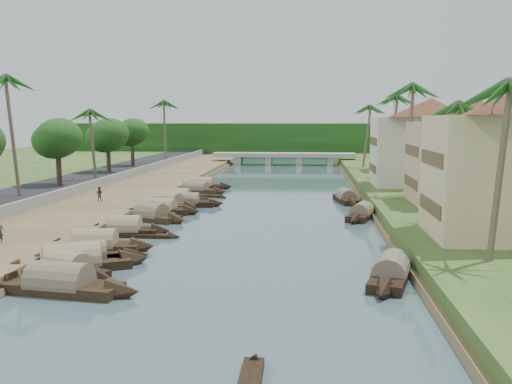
{
  "coord_description": "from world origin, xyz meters",
  "views": [
    {
      "loc": [
        4.87,
        -40.47,
        8.93
      ],
      "look_at": [
        -0.16,
        13.71,
        2.0
      ],
      "focal_mm": 40.0,
      "sensor_mm": 36.0,
      "label": 1
    }
  ],
  "objects": [
    {
      "name": "tree_6",
      "position": [
        24.0,
        31.0,
        5.98
      ],
      "size": [
        4.3,
        4.3,
        6.64
      ],
      "color": "#463528",
      "rests_on": "ground"
    },
    {
      "name": "person_far",
      "position": [
        -16.05,
        14.51,
        1.52
      ],
      "size": [
        0.73,
        0.59,
        1.44
      ],
      "primitive_type": "imported",
      "rotation": [
        0.0,
        0.0,
        3.2
      ],
      "color": "#373626",
      "rests_on": "left_bank"
    },
    {
      "name": "sampan_4",
      "position": [
        -9.53,
        -3.65,
        0.42
      ],
      "size": [
        8.36,
        2.78,
        2.32
      ],
      "rotation": [
        0.0,
        0.0,
        0.12
      ],
      "color": "black",
      "rests_on": "ground"
    },
    {
      "name": "road",
      "position": [
        -24.5,
        20.0,
        0.7
      ],
      "size": [
        8.0,
        180.0,
        1.4
      ],
      "primitive_type": "cube",
      "color": "black",
      "rests_on": "ground"
    },
    {
      "name": "sampan_1",
      "position": [
        -8.8,
        -10.0,
        0.41
      ],
      "size": [
        7.27,
        4.5,
        2.16
      ],
      "rotation": [
        0.0,
        0.0,
        -0.43
      ],
      "color": "black",
      "rests_on": "ground"
    },
    {
      "name": "tree_4",
      "position": [
        -24.0,
        39.55,
        6.57
      ],
      "size": [
        5.48,
        5.48,
        7.5
      ],
      "color": "#463528",
      "rests_on": "ground"
    },
    {
      "name": "treeline",
      "position": [
        0.0,
        100.0,
        4.0
      ],
      "size": [
        120.0,
        14.0,
        8.0
      ],
      "color": "#15340E",
      "rests_on": "ground"
    },
    {
      "name": "palm_8",
      "position": [
        -20.5,
        58.85,
        11.81
      ],
      "size": [
        3.2,
        3.2,
        12.22
      ],
      "color": "brown",
      "rests_on": "ground"
    },
    {
      "name": "ground",
      "position": [
        0.0,
        0.0,
        0.0
      ],
      "size": [
        220.0,
        220.0,
        0.0
      ],
      "primitive_type": "plane",
      "color": "#3E565D",
      "rests_on": "ground"
    },
    {
      "name": "sampan_10",
      "position": [
        -9.2,
        19.0,
        0.41
      ],
      "size": [
        7.0,
        2.82,
        1.93
      ],
      "rotation": [
        0.0,
        0.0,
        0.21
      ],
      "color": "black",
      "rests_on": "ground"
    },
    {
      "name": "palm_1",
      "position": [
        16.0,
        4.23,
        9.87
      ],
      "size": [
        3.2,
        3.2,
        10.42
      ],
      "color": "brown",
      "rests_on": "ground"
    },
    {
      "name": "sampan_7",
      "position": [
        -9.12,
        12.26,
        0.41
      ],
      "size": [
        8.09,
        2.76,
        2.13
      ],
      "rotation": [
        0.0,
        0.0,
        -0.15
      ],
      "color": "black",
      "rests_on": "ground"
    },
    {
      "name": "sampan_13",
      "position": [
        -8.88,
        32.11,
        0.42
      ],
      "size": [
        8.1,
        2.07,
        2.21
      ],
      "rotation": [
        0.0,
        0.0,
        -0.03
      ],
      "color": "black",
      "rests_on": "ground"
    },
    {
      "name": "building_distant",
      "position": [
        19.99,
        48.0,
        5.88
      ],
      "size": [
        12.62,
        12.62,
        9.2
      ],
      "color": "tan",
      "rests_on": "right_bank"
    },
    {
      "name": "building_mid",
      "position": [
        19.99,
        14.0,
        6.13
      ],
      "size": [
        14.11,
        14.11,
        9.7
      ],
      "color": "tan",
      "rests_on": "right_bank"
    },
    {
      "name": "sampan_12",
      "position": [
        -8.88,
        27.71,
        0.41
      ],
      "size": [
        8.39,
        3.5,
        2.0
      ],
      "rotation": [
        0.0,
        0.0,
        -0.25
      ],
      "color": "black",
      "rests_on": "ground"
    },
    {
      "name": "palm_6",
      "position": [
        -22.0,
        28.93,
        9.81
      ],
      "size": [
        3.2,
        3.2,
        10.16
      ],
      "color": "brown",
      "rests_on": "ground"
    },
    {
      "name": "right_bank",
      "position": [
        19.0,
        20.0,
        0.6
      ],
      "size": [
        16.0,
        180.0,
        1.2
      ],
      "primitive_type": "cube",
      "color": "#2C481C",
      "rests_on": "ground"
    },
    {
      "name": "sampan_6",
      "position": [
        -9.04,
        8.48,
        0.42
      ],
      "size": [
        7.74,
        5.14,
        2.31
      ],
      "rotation": [
        0.0,
        0.0,
        -0.47
      ],
      "color": "black",
      "rests_on": "ground"
    },
    {
      "name": "sampan_3",
      "position": [
        -8.95,
        -7.3,
        0.42
      ],
      "size": [
        8.28,
        4.86,
        2.23
      ],
      "rotation": [
        0.0,
        0.0,
        0.41
      ],
      "color": "black",
      "rests_on": "ground"
    },
    {
      "name": "sampan_11",
      "position": [
        -9.33,
        20.54,
        0.41
      ],
      "size": [
        7.2,
        2.09,
        2.07
      ],
      "rotation": [
        0.0,
        0.0,
        -0.07
      ],
      "color": "black",
      "rests_on": "ground"
    },
    {
      "name": "sampan_5",
      "position": [
        -9.28,
        1.89,
        0.42
      ],
      "size": [
        7.28,
        2.51,
        2.28
      ],
      "rotation": [
        0.0,
        0.0,
        0.11
      ],
      "color": "black",
      "rests_on": "ground"
    },
    {
      "name": "bridge",
      "position": [
        0.0,
        72.0,
        1.72
      ],
      "size": [
        28.0,
        4.0,
        2.4
      ],
      "color": "gray",
      "rests_on": "ground"
    },
    {
      "name": "retaining_wall",
      "position": [
        -20.2,
        20.0,
        1.35
      ],
      "size": [
        0.4,
        180.0,
        1.1
      ],
      "primitive_type": "cube",
      "color": "slate",
      "rests_on": "left_bank"
    },
    {
      "name": "sampan_2",
      "position": [
        -9.08,
        -8.64,
        0.42
      ],
      "size": [
        9.19,
        6.32,
        2.46
      ],
      "rotation": [
        0.0,
        0.0,
        0.51
      ],
      "color": "black",
      "rests_on": "ground"
    },
    {
      "name": "palm_5",
      "position": [
        -24.0,
        13.39,
        12.75
      ],
      "size": [
        3.2,
        3.2,
        13.2
      ],
      "color": "brown",
      "rests_on": "ground"
    },
    {
      "name": "sampan_8",
      "position": [
        -9.19,
        15.66,
        0.42
      ],
      "size": [
        7.44,
        4.96,
        2.3
      ],
      "rotation": [
        0.0,
        0.0,
        -0.47
      ],
      "color": "black",
      "rests_on": "ground"
    },
    {
      "name": "sampan_15",
      "position": [
        9.73,
        11.23,
        0.41
      ],
      "size": [
        3.9,
        7.81,
        2.08
      ],
      "rotation": [
        0.0,
        0.0,
        1.25
      ],
      "color": "black",
      "rests_on": "ground"
    },
    {
      "name": "sampan_0",
      "position": [
        -7.92,
        -12.87,
        0.42
      ],
      "size": [
        9.34,
        3.14,
        2.39
      ],
      "rotation": [
        0.0,
        0.0,
        -0.15
      ],
      "color": "black",
      "rests_on": "ground"
    },
    {
      "name": "building_far",
      "position": [
        18.99,
        28.0,
        6.38
      ],
      "size": [
        15.59,
        15.59,
        10.2
      ],
      "color": "beige",
      "rests_on": "right_bank"
    },
    {
      "name": "sampan_14",
      "position": [
        9.54,
        -8.91,
        0.41
      ],
      "size": [
        3.89,
        9.08,
        2.17
      ],
      "rotation": [
        0.0,
        0.0,
        1.31
      ],
      "color": "black",
      "rests_on": "ground"
    },
    {
      "name": "canoe_1",
      "position": [
        -7.35,
        1.2,
        0.1
      ],
      "size": [
        5.28,
        0.9,
        0.85
      ],
      "rotation": [
        0.0,
        0.0,
        -0.01
      ],
      "color": "black",
      "rests_on": "ground"
    },
    {
      "name": "sampan_16",
      "position": [
        8.96,
        21.62,
        0.41
      ],
      "size": [
        2.87,
        8.3,
        2.02
      ],
      "rotation": [
        0.0,
        0.0,
        1.74
      ],
      "color": "black",
      "rests_on": "ground"
    },
    {
      "name": "tree_5",
      "position": [
        -24.0,
        50.89,
        6.78
      ],
      "size": [
        4.99,
        4.99,
        7.52
      ],
      "color": "#463528",
      "rests_on": "ground"
    },
    {
      "name": "palm_2",
      "position": [
        15.0,
        19.27,
        12.08
      ],
      "size": [
        3.2,
        3.2,
        12.72
      ],
      "color": "brown",
      "rests_on": "ground"
    },
    {
      "name": "tree_3",
      "position": [
        -24.0,
        22.99,
        6.66
      ],
      "size": [
        5.17,
        5.17,
        7.46
      ],
      "color": "#463528",
      "rests_on": "ground"
    },
    {
      "name": "palm_3",
      "position": [
        16.0,
        38.38,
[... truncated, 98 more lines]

